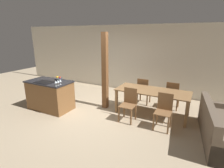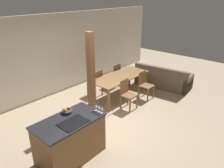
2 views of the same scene
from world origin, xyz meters
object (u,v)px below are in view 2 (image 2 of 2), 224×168
at_px(dining_chair_far_left, 96,82).
at_px(dining_chair_far_right, 115,75).
at_px(fruit_bowl, 67,111).
at_px(couch, 163,79).
at_px(dining_chair_near_left, 127,94).
at_px(dining_chair_near_right, 145,84).
at_px(timber_post, 91,77).
at_px(wine_glass_far, 96,106).
at_px(kitchen_island, 70,139).
at_px(wine_glass_near, 101,108).
at_px(wine_glass_middle, 99,107).
at_px(dining_table, 120,79).

distance_m(dining_chair_far_left, dining_chair_far_right, 0.95).
bearing_deg(fruit_bowl, couch, 2.60).
relative_size(dining_chair_near_left, couch, 0.43).
height_order(dining_chair_near_right, couch, dining_chair_near_right).
height_order(dining_chair_near_right, timber_post, timber_post).
xyz_separation_m(dining_chair_near_left, dining_chair_far_right, (0.95, 1.33, 0.00)).
bearing_deg(dining_chair_far_left, wine_glass_far, 45.33).
distance_m(kitchen_island, dining_chair_near_right, 3.50).
xyz_separation_m(wine_glass_near, dining_chair_far_right, (2.84, 2.09, -0.57)).
xyz_separation_m(dining_chair_near_left, dining_chair_far_left, (0.00, 1.33, 0.00)).
height_order(wine_glass_middle, dining_table, wine_glass_middle).
bearing_deg(wine_glass_middle, dining_chair_near_left, 19.58).
bearing_deg(couch, dining_chair_far_right, 37.83).
xyz_separation_m(kitchen_island, dining_chair_far_left, (2.52, 1.76, 0.02)).
bearing_deg(wine_glass_middle, timber_post, 52.44).
relative_size(fruit_bowl, dining_chair_near_right, 0.25).
bearing_deg(dining_chair_far_left, timber_post, 40.21).
height_order(dining_chair_far_left, dining_chair_far_right, same).
bearing_deg(dining_chair_far_left, dining_chair_far_right, -180.00).
height_order(dining_chair_far_left, timber_post, timber_post).
height_order(kitchen_island, wine_glass_near, wine_glass_near).
xyz_separation_m(dining_chair_far_left, dining_chair_far_right, (0.95, 0.00, 0.00)).
distance_m(wine_glass_near, dining_chair_far_right, 3.57).
relative_size(fruit_bowl, dining_chair_near_left, 0.25).
relative_size(fruit_bowl, dining_chair_far_left, 0.25).
relative_size(wine_glass_middle, timber_post, 0.07).
bearing_deg(dining_chair_far_right, kitchen_island, 26.89).
relative_size(kitchen_island, wine_glass_near, 8.94).
xyz_separation_m(dining_chair_far_right, couch, (1.28, -1.30, -0.20)).
height_order(wine_glass_near, wine_glass_middle, same).
height_order(wine_glass_middle, dining_chair_far_right, wine_glass_middle).
bearing_deg(dining_chair_far_right, wine_glass_far, 33.93).
bearing_deg(dining_chair_far_left, dining_chair_near_left, 90.00).
distance_m(fruit_bowl, dining_chair_near_right, 3.35).
bearing_deg(timber_post, wine_glass_far, -129.75).
distance_m(wine_glass_middle, dining_table, 2.75).
relative_size(wine_glass_middle, couch, 0.07).
bearing_deg(fruit_bowl, dining_table, 16.58).
bearing_deg(dining_chair_near_left, couch, 0.75).
bearing_deg(dining_chair_near_right, fruit_bowl, -176.89).
distance_m(kitchen_island, wine_glass_far, 0.87).
distance_m(wine_glass_far, timber_post, 1.38).
xyz_separation_m(kitchen_island, dining_chair_near_left, (2.52, 0.43, 0.02)).
bearing_deg(wine_glass_far, wine_glass_near, -90.00).
xyz_separation_m(dining_chair_near_right, dining_chair_far_right, (0.00, 1.33, 0.00)).
distance_m(wine_glass_far, dining_chair_far_right, 3.48).
xyz_separation_m(dining_chair_near_left, dining_chair_near_right, (0.95, 0.00, 0.00)).
height_order(wine_glass_middle, wine_glass_far, same).
bearing_deg(kitchen_island, dining_chair_near_right, 7.13).
distance_m(dining_table, couch, 1.90).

